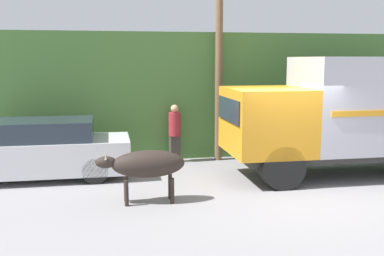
# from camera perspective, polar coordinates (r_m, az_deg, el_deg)

# --- Properties ---
(ground_plane) EXTENTS (60.00, 60.00, 0.00)m
(ground_plane) POSITION_cam_1_polar(r_m,az_deg,el_deg) (11.11, 12.39, -7.76)
(ground_plane) COLOR gray
(hillside_embankment) EXTENTS (32.00, 6.39, 3.94)m
(hillside_embankment) POSITION_cam_1_polar(r_m,az_deg,el_deg) (17.47, 3.50, 4.96)
(hillside_embankment) COLOR #426B33
(hillside_embankment) RESTS_ON ground_plane
(building_backdrop) EXTENTS (5.86, 2.70, 3.36)m
(building_backdrop) POSITION_cam_1_polar(r_m,az_deg,el_deg) (15.22, -6.73, 3.31)
(building_backdrop) COLOR #B2BCAD
(building_backdrop) RESTS_ON ground_plane
(cargo_truck) EXTENTS (6.59, 2.28, 3.18)m
(cargo_truck) POSITION_cam_1_polar(r_m,az_deg,el_deg) (12.73, 20.13, 2.04)
(cargo_truck) COLOR #2D2D2D
(cargo_truck) RESTS_ON ground_plane
(brown_cow) EXTENTS (1.93, 0.60, 1.17)m
(brown_cow) POSITION_cam_1_polar(r_m,az_deg,el_deg) (9.82, -5.81, -4.64)
(brown_cow) COLOR #2D231E
(brown_cow) RESTS_ON ground_plane
(parked_suv) EXTENTS (4.70, 1.77, 1.56)m
(parked_suv) POSITION_cam_1_polar(r_m,az_deg,el_deg) (12.40, -18.78, -2.69)
(parked_suv) COLOR silver
(parked_suv) RESTS_ON ground_plane
(pedestrian_on_hill) EXTENTS (0.42, 0.42, 1.76)m
(pedestrian_on_hill) POSITION_cam_1_polar(r_m,az_deg,el_deg) (13.63, -2.20, -0.36)
(pedestrian_on_hill) COLOR #38332D
(pedestrian_on_hill) RESTS_ON ground_plane
(utility_pole) EXTENTS (0.90, 0.22, 6.16)m
(utility_pole) POSITION_cam_1_polar(r_m,az_deg,el_deg) (13.78, 3.45, 9.06)
(utility_pole) COLOR brown
(utility_pole) RESTS_ON ground_plane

